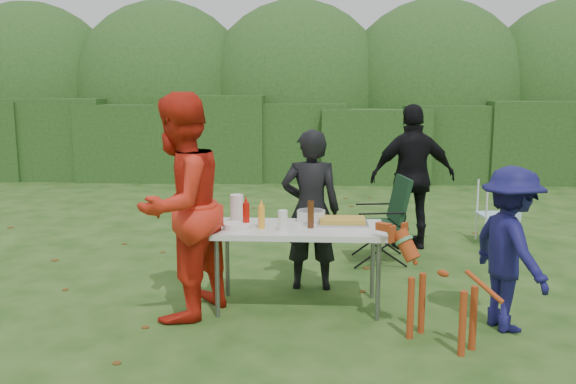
# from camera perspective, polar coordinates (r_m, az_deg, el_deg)

# --- Properties ---
(ground) EXTENTS (80.00, 80.00, 0.00)m
(ground) POSITION_cam_1_polar(r_m,az_deg,el_deg) (5.37, -3.49, -11.51)
(ground) COLOR #1E4211
(hedge_row) EXTENTS (22.00, 1.40, 1.70)m
(hedge_row) POSITION_cam_1_polar(r_m,az_deg,el_deg) (13.03, 0.51, 4.88)
(hedge_row) COLOR #23471C
(hedge_row) RESTS_ON ground
(shrub_backdrop) EXTENTS (20.00, 2.60, 3.20)m
(shrub_backdrop) POSITION_cam_1_polar(r_m,az_deg,el_deg) (14.59, 0.81, 8.35)
(shrub_backdrop) COLOR #3D6628
(shrub_backdrop) RESTS_ON ground
(folding_table) EXTENTS (1.50, 0.70, 0.74)m
(folding_table) POSITION_cam_1_polar(r_m,az_deg,el_deg) (5.37, 0.99, -3.82)
(folding_table) COLOR silver
(folding_table) RESTS_ON ground
(person_cook) EXTENTS (0.57, 0.38, 1.56)m
(person_cook) POSITION_cam_1_polar(r_m,az_deg,el_deg) (5.88, 2.14, -1.68)
(person_cook) COLOR black
(person_cook) RESTS_ON ground
(person_red_jacket) EXTENTS (1.03, 1.14, 1.91)m
(person_red_jacket) POSITION_cam_1_polar(r_m,az_deg,el_deg) (5.19, -10.10, -1.38)
(person_red_jacket) COLOR red
(person_red_jacket) RESTS_ON ground
(person_black_puffy) EXTENTS (1.08, 0.55, 1.76)m
(person_black_puffy) POSITION_cam_1_polar(r_m,az_deg,el_deg) (7.52, 11.61, 1.37)
(person_black_puffy) COLOR black
(person_black_puffy) RESTS_ON ground
(child) EXTENTS (0.74, 0.97, 1.33)m
(child) POSITION_cam_1_polar(r_m,az_deg,el_deg) (5.22, 20.07, -5.03)
(child) COLOR #151450
(child) RESTS_ON ground
(dog) EXTENTS (0.91, 0.87, 0.85)m
(dog) POSITION_cam_1_polar(r_m,az_deg,el_deg) (4.82, 14.23, -8.92)
(dog) COLOR #9F3915
(dog) RESTS_ON ground
(camping_chair) EXTENTS (0.70, 0.70, 0.98)m
(camping_chair) POSITION_cam_1_polar(r_m,az_deg,el_deg) (6.91, 8.55, -2.53)
(camping_chair) COLOR #13321C
(camping_chair) RESTS_ON ground
(lawn_chair) EXTENTS (0.51, 0.51, 0.81)m
(lawn_chair) POSITION_cam_1_polar(r_m,az_deg,el_deg) (8.08, 19.04, -1.81)
(lawn_chair) COLOR #5FB9E6
(lawn_chair) RESTS_ON ground
(food_tray) EXTENTS (0.45, 0.30, 0.02)m
(food_tray) POSITION_cam_1_polar(r_m,az_deg,el_deg) (5.47, 5.11, -2.91)
(food_tray) COLOR #B7B7BA
(food_tray) RESTS_ON folding_table
(focaccia_bread) EXTENTS (0.40, 0.26, 0.04)m
(focaccia_bread) POSITION_cam_1_polar(r_m,az_deg,el_deg) (5.47, 5.11, -2.62)
(focaccia_bread) COLOR gold
(focaccia_bread) RESTS_ON food_tray
(mustard_bottle) EXTENTS (0.06, 0.06, 0.20)m
(mustard_bottle) POSITION_cam_1_polar(r_m,az_deg,el_deg) (5.27, -2.50, -2.35)
(mustard_bottle) COLOR #FDAA2B
(mustard_bottle) RESTS_ON folding_table
(ketchup_bottle) EXTENTS (0.06, 0.06, 0.22)m
(ketchup_bottle) POSITION_cam_1_polar(r_m,az_deg,el_deg) (5.29, -3.94, -2.21)
(ketchup_bottle) COLOR #BA120A
(ketchup_bottle) RESTS_ON folding_table
(beer_bottle) EXTENTS (0.06, 0.06, 0.24)m
(beer_bottle) POSITION_cam_1_polar(r_m,az_deg,el_deg) (5.28, 2.14, -2.11)
(beer_bottle) COLOR #47230F
(beer_bottle) RESTS_ON folding_table
(paper_towel_roll) EXTENTS (0.12, 0.12, 0.26)m
(paper_towel_roll) POSITION_cam_1_polar(r_m,az_deg,el_deg) (5.48, -4.81, -1.60)
(paper_towel_roll) COLOR white
(paper_towel_roll) RESTS_ON folding_table
(cup_stack) EXTENTS (0.08, 0.08, 0.18)m
(cup_stack) POSITION_cam_1_polar(r_m,az_deg,el_deg) (5.17, -0.48, -2.70)
(cup_stack) COLOR white
(cup_stack) RESTS_ON folding_table
(pasta_bowl) EXTENTS (0.26, 0.26, 0.10)m
(pasta_bowl) POSITION_cam_1_polar(r_m,az_deg,el_deg) (5.57, 2.17, -2.24)
(pasta_bowl) COLOR silver
(pasta_bowl) RESTS_ON folding_table
(plate_stack) EXTENTS (0.24, 0.24, 0.05)m
(plate_stack) POSITION_cam_1_polar(r_m,az_deg,el_deg) (5.28, -4.80, -3.20)
(plate_stack) COLOR white
(plate_stack) RESTS_ON folding_table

